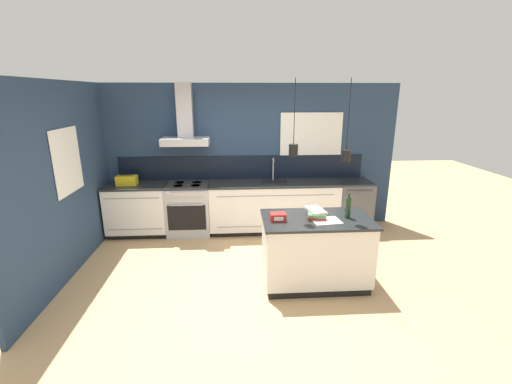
{
  "coord_description": "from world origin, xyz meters",
  "views": [
    {
      "loc": [
        -0.15,
        -4.13,
        2.44
      ],
      "look_at": [
        0.16,
        0.63,
        1.05
      ],
      "focal_mm": 24.0,
      "sensor_mm": 36.0,
      "label": 1
    }
  ],
  "objects_px": {
    "book_stack": "(316,213)",
    "dishwasher": "(352,205)",
    "oven_range": "(189,209)",
    "red_supply_box": "(278,217)",
    "bottle_on_island": "(348,207)",
    "yellow_toolbox": "(127,180)"
  },
  "relations": [
    {
      "from": "dishwasher",
      "to": "yellow_toolbox",
      "type": "bearing_deg",
      "value": 180.0
    },
    {
      "from": "bottle_on_island",
      "to": "dishwasher",
      "type": "bearing_deg",
      "value": 68.43
    },
    {
      "from": "bottle_on_island",
      "to": "red_supply_box",
      "type": "height_order",
      "value": "bottle_on_island"
    },
    {
      "from": "book_stack",
      "to": "red_supply_box",
      "type": "xyz_separation_m",
      "value": [
        -0.5,
        -0.09,
        -0.01
      ]
    },
    {
      "from": "yellow_toolbox",
      "to": "oven_range",
      "type": "bearing_deg",
      "value": -0.24
    },
    {
      "from": "dishwasher",
      "to": "bottle_on_island",
      "type": "distance_m",
      "value": 2.05
    },
    {
      "from": "red_supply_box",
      "to": "yellow_toolbox",
      "type": "height_order",
      "value": "yellow_toolbox"
    },
    {
      "from": "oven_range",
      "to": "red_supply_box",
      "type": "bearing_deg",
      "value": -54.03
    },
    {
      "from": "oven_range",
      "to": "red_supply_box",
      "type": "distance_m",
      "value": 2.35
    },
    {
      "from": "dishwasher",
      "to": "red_supply_box",
      "type": "xyz_separation_m",
      "value": [
        -1.61,
        -1.86,
        0.5
      ]
    },
    {
      "from": "book_stack",
      "to": "dishwasher",
      "type": "bearing_deg",
      "value": 57.79
    },
    {
      "from": "oven_range",
      "to": "book_stack",
      "type": "height_order",
      "value": "book_stack"
    },
    {
      "from": "oven_range",
      "to": "red_supply_box",
      "type": "height_order",
      "value": "red_supply_box"
    },
    {
      "from": "dishwasher",
      "to": "book_stack",
      "type": "distance_m",
      "value": 2.16
    },
    {
      "from": "book_stack",
      "to": "yellow_toolbox",
      "type": "bearing_deg",
      "value": 148.26
    },
    {
      "from": "oven_range",
      "to": "book_stack",
      "type": "relative_size",
      "value": 2.64
    },
    {
      "from": "bottle_on_island",
      "to": "book_stack",
      "type": "xyz_separation_m",
      "value": [
        -0.4,
        0.05,
        -0.08
      ]
    },
    {
      "from": "bottle_on_island",
      "to": "yellow_toolbox",
      "type": "relative_size",
      "value": 0.96
    },
    {
      "from": "oven_range",
      "to": "yellow_toolbox",
      "type": "height_order",
      "value": "yellow_toolbox"
    },
    {
      "from": "dishwasher",
      "to": "oven_range",
      "type": "bearing_deg",
      "value": -179.92
    },
    {
      "from": "dishwasher",
      "to": "book_stack",
      "type": "height_order",
      "value": "book_stack"
    },
    {
      "from": "dishwasher",
      "to": "red_supply_box",
      "type": "height_order",
      "value": "red_supply_box"
    }
  ]
}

